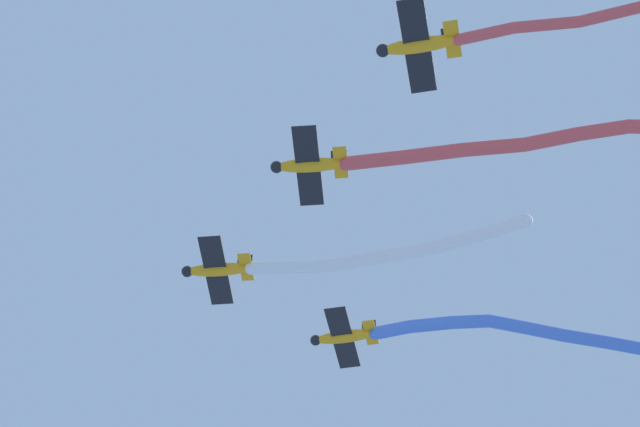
{
  "coord_description": "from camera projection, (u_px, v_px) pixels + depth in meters",
  "views": [
    {
      "loc": [
        -51.85,
        -23.83,
        5.05
      ],
      "look_at": [
        -1.6,
        -12.29,
        59.79
      ],
      "focal_mm": 69.88,
      "sensor_mm": 36.0,
      "label": 1
    }
  ],
  "objects": [
    {
      "name": "airplane_lead",
      "position": [
        217.0,
        270.0,
        78.55
      ],
      "size": [
        6.21,
        4.68,
        1.54
      ],
      "rotation": [
        0.0,
        0.0,
        1.71
      ],
      "color": "orange"
    },
    {
      "name": "smoke_trail_lead",
      "position": [
        389.0,
        252.0,
        78.11
      ],
      "size": [
        2.65,
        18.24,
        2.85
      ],
      "color": "white"
    },
    {
      "name": "airplane_left_wing",
      "position": [
        309.0,
        165.0,
        72.55
      ],
      "size": [
        6.21,
        4.69,
        1.54
      ],
      "rotation": [
        0.0,
        0.0,
        1.72
      ],
      "color": "orange"
    },
    {
      "name": "smoke_trail_left_wing",
      "position": [
        623.0,
        135.0,
        72.55
      ],
      "size": [
        6.89,
        32.67,
        3.82
      ],
      "color": "#DB4C4C"
    },
    {
      "name": "airplane_right_wing",
      "position": [
        343.0,
        337.0,
        83.41
      ],
      "size": [
        6.12,
        4.56,
        1.54
      ],
      "rotation": [
        0.0,
        0.0,
        1.61
      ],
      "color": "orange"
    },
    {
      "name": "smoke_trail_right_wing",
      "position": [
        527.0,
        334.0,
        82.77
      ],
      "size": [
        6.45,
        20.22,
        2.8
      ],
      "color": "#4C75DB"
    },
    {
      "name": "airplane_slot",
      "position": [
        418.0,
        45.0,
        66.34
      ],
      "size": [
        6.13,
        4.57,
        1.54
      ],
      "rotation": [
        0.0,
        0.0,
        1.61
      ],
      "color": "orange"
    }
  ]
}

